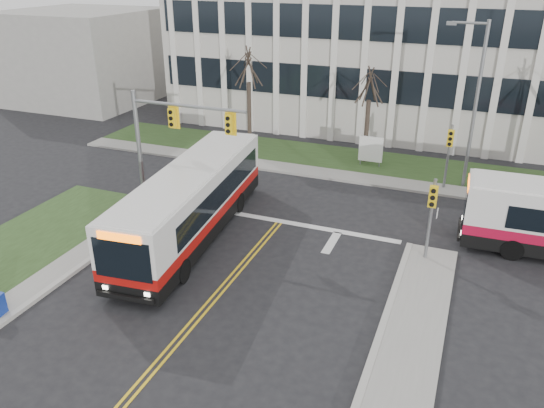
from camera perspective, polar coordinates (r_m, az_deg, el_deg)
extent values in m
plane|color=black|center=(20.20, -7.56, -11.53)|extent=(120.00, 120.00, 0.00)
cube|color=#9E9B93|center=(31.72, 13.97, 2.05)|extent=(44.00, 1.60, 0.14)
cube|color=#2A421C|center=(34.33, 14.69, 3.68)|extent=(44.00, 5.00, 0.12)
cube|color=#B4AFA6|center=(44.58, 17.82, 15.94)|extent=(40.00, 16.00, 12.00)
cube|color=#9E9B93|center=(53.38, -19.44, 14.80)|extent=(12.00, 12.00, 8.00)
cylinder|color=slate|center=(27.83, -14.06, 5.54)|extent=(0.22, 0.22, 6.20)
cylinder|color=slate|center=(25.51, -9.04, 10.36)|extent=(6.00, 0.16, 0.16)
cube|color=yellow|center=(25.95, -10.67, 9.11)|extent=(0.34, 0.24, 0.92)
cube|color=yellow|center=(24.52, -4.62, 8.56)|extent=(0.34, 0.24, 0.92)
cylinder|color=slate|center=(23.32, 16.63, -1.74)|extent=(0.14, 0.14, 3.80)
cube|color=yellow|center=(22.65, 16.93, 0.77)|extent=(0.34, 0.24, 0.92)
cylinder|color=slate|center=(31.21, 18.38, 4.73)|extent=(0.14, 0.14, 3.80)
cube|color=yellow|center=(30.66, 18.64, 6.72)|extent=(0.34, 0.24, 0.92)
cylinder|color=slate|center=(31.12, 20.99, 9.52)|extent=(0.20, 0.20, 9.20)
cylinder|color=slate|center=(30.42, 20.53, 17.78)|extent=(1.80, 0.14, 0.14)
cube|color=slate|center=(30.47, 18.76, 17.93)|extent=(0.50, 0.25, 0.18)
cylinder|color=slate|center=(34.16, 9.50, 4.85)|extent=(0.08, 0.08, 1.00)
cylinder|color=slate|center=(33.95, 11.48, 4.57)|extent=(0.08, 0.08, 1.00)
cube|color=white|center=(33.83, 10.58, 5.82)|extent=(1.50, 0.12, 1.60)
cylinder|color=#42352B|center=(36.41, -2.45, 9.39)|extent=(0.28, 0.28, 4.62)
cylinder|color=#42352B|center=(34.32, 10.11, 7.62)|extent=(0.28, 0.28, 4.09)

